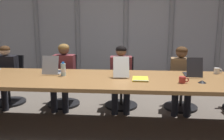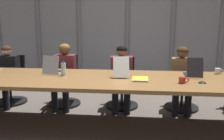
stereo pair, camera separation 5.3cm
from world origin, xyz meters
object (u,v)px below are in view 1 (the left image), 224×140
(person_left_mid, at_px, (63,72))
(coffee_mug_near, at_px, (183,80))
(office_chair_left_mid, at_px, (64,86))
(person_center, at_px, (121,74))
(conference_mic_left_side, at_px, (202,82))
(person_left_end, at_px, (5,72))
(person_right_mid, at_px, (181,75))
(office_chair_center, at_px, (121,88))
(coffee_mug_far, at_px, (217,71))
(office_chair_right_mid, at_px, (181,89))
(laptop_left_mid, at_px, (53,70))
(spiral_notepad, at_px, (140,79))
(laptop_center, at_px, (121,71))
(laptop_right_mid, at_px, (193,72))
(office_chair_left_end, at_px, (10,85))
(water_bottle_primary, at_px, (63,70))

(person_left_mid, distance_m, coffee_mug_near, 2.17)
(office_chair_left_mid, height_order, person_center, person_center)
(person_left_mid, bearing_deg, conference_mic_left_side, 65.28)
(person_left_end, xyz_separation_m, person_right_mid, (3.19, -0.00, 0.01))
(office_chair_center, xyz_separation_m, coffee_mug_far, (1.51, -0.53, 0.46))
(office_chair_center, bearing_deg, office_chair_right_mid, 92.34)
(person_right_mid, distance_m, coffee_mug_far, 0.62)
(laptop_left_mid, relative_size, office_chair_center, 0.42)
(person_right_mid, height_order, conference_mic_left_side, person_right_mid)
(office_chair_right_mid, relative_size, conference_mic_left_side, 8.17)
(person_left_end, distance_m, conference_mic_left_side, 3.42)
(coffee_mug_near, height_order, spiral_notepad, coffee_mug_near)
(office_chair_center, bearing_deg, laptop_left_mid, -52.56)
(laptop_center, xyz_separation_m, coffee_mug_near, (0.84, -0.41, -0.01))
(laptop_right_mid, height_order, office_chair_left_end, laptop_right_mid)
(office_chair_right_mid, bearing_deg, laptop_right_mid, 10.04)
(person_center, bearing_deg, office_chair_center, 177.61)
(laptop_center, distance_m, water_bottle_primary, 0.86)
(conference_mic_left_side, bearing_deg, person_left_mid, 155.65)
(laptop_center, relative_size, person_right_mid, 0.46)
(office_chair_left_mid, bearing_deg, laptop_right_mid, 70.74)
(laptop_center, distance_m, conference_mic_left_side, 1.17)
(office_chair_right_mid, distance_m, conference_mic_left_side, 1.22)
(laptop_center, distance_m, spiral_notepad, 0.39)
(laptop_center, height_order, spiral_notepad, laptop_center)
(coffee_mug_near, bearing_deg, person_center, 130.55)
(office_chair_left_end, bearing_deg, person_left_end, 2.03)
(laptop_center, bearing_deg, person_right_mid, -64.25)
(laptop_center, bearing_deg, office_chair_right_mid, -59.47)
(office_chair_left_end, height_order, coffee_mug_far, office_chair_left_end)
(office_chair_center, distance_m, person_left_mid, 1.10)
(office_chair_left_mid, distance_m, conference_mic_left_side, 2.53)
(office_chair_left_mid, bearing_deg, person_left_mid, 15.34)
(laptop_left_mid, relative_size, office_chair_left_mid, 0.41)
(office_chair_left_mid, bearing_deg, laptop_center, 54.89)
(office_chair_center, relative_size, person_center, 0.80)
(person_center, xyz_separation_m, conference_mic_left_side, (1.13, -0.98, 0.13))
(water_bottle_primary, distance_m, conference_mic_left_side, 1.98)
(person_left_mid, height_order, spiral_notepad, person_left_mid)
(office_chair_left_mid, bearing_deg, person_right_mid, 84.93)
(coffee_mug_far, height_order, conference_mic_left_side, coffee_mug_far)
(office_chair_center, xyz_separation_m, person_left_mid, (-1.04, -0.15, 0.32))
(person_left_end, distance_m, person_right_mid, 3.19)
(office_chair_right_mid, distance_m, person_left_end, 3.26)
(office_chair_center, bearing_deg, water_bottle_primary, -41.20)
(office_chair_center, bearing_deg, person_left_end, -83.41)
(person_center, distance_m, coffee_mug_near, 1.34)
(office_chair_right_mid, xyz_separation_m, person_left_mid, (-2.14, -0.15, 0.32))
(person_left_mid, relative_size, conference_mic_left_side, 10.53)
(person_left_mid, xyz_separation_m, person_center, (1.04, -0.00, -0.02))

